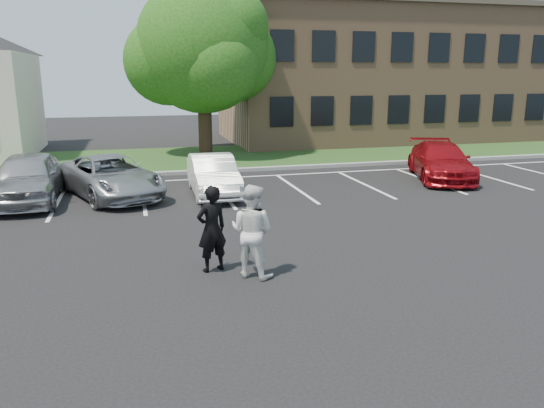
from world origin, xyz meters
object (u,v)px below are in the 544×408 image
(office_building, at_px, (395,74))
(car_silver_west, at_px, (28,178))
(car_silver_minivan, at_px, (111,177))
(car_white_sedan, at_px, (213,175))
(tree, at_px, (204,50))
(man_black_suit, at_px, (212,229))
(man_white_shirt, at_px, (252,231))
(car_red_compact, at_px, (441,161))

(office_building, bearing_deg, car_silver_west, -146.11)
(car_silver_minivan, xyz_separation_m, car_white_sedan, (3.49, -0.55, -0.02))
(office_building, xyz_separation_m, car_silver_minivan, (-17.84, -13.65, -3.44))
(car_silver_west, bearing_deg, car_silver_minivan, 1.33)
(office_building, relative_size, car_silver_minivan, 4.34)
(tree, height_order, car_white_sedan, tree)
(man_black_suit, distance_m, car_silver_minivan, 8.34)
(man_white_shirt, relative_size, car_red_compact, 0.40)
(office_building, bearing_deg, car_red_compact, -109.80)
(tree, xyz_separation_m, car_silver_west, (-7.23, -8.74, -4.52))
(office_building, bearing_deg, man_white_shirt, -123.64)
(car_silver_west, relative_size, car_silver_minivan, 0.94)
(car_red_compact, bearing_deg, car_white_sedan, -157.81)
(car_silver_west, distance_m, car_silver_minivan, 2.66)
(office_building, height_order, man_white_shirt, office_building)
(car_silver_west, bearing_deg, office_building, 32.73)
(tree, bearing_deg, car_red_compact, -46.34)
(tree, bearing_deg, man_white_shirt, -94.99)
(tree, xyz_separation_m, car_red_compact, (8.31, -8.71, -4.62))
(man_white_shirt, xyz_separation_m, car_red_compact, (9.81, 8.44, -0.27))
(man_white_shirt, height_order, car_white_sedan, man_white_shirt)
(office_building, xyz_separation_m, tree, (-13.26, -5.02, 1.19))
(office_building, height_order, car_white_sedan, office_building)
(man_white_shirt, bearing_deg, car_white_sedan, -53.29)
(car_silver_west, relative_size, car_white_sedan, 1.15)
(man_black_suit, bearing_deg, car_silver_minivan, -93.62)
(office_building, distance_m, man_white_shirt, 26.82)
(tree, height_order, car_red_compact, tree)
(man_white_shirt, bearing_deg, car_red_compact, -99.71)
(man_white_shirt, xyz_separation_m, car_silver_west, (-5.74, 8.41, -0.17))
(man_white_shirt, distance_m, car_red_compact, 12.94)
(car_silver_minivan, bearing_deg, tree, 40.61)
(man_black_suit, bearing_deg, car_silver_west, -77.55)
(man_white_shirt, distance_m, car_silver_west, 10.18)
(man_black_suit, distance_m, car_silver_west, 9.33)
(car_silver_west, bearing_deg, car_white_sedan, -5.21)
(man_black_suit, xyz_separation_m, car_silver_west, (-4.97, 7.90, -0.12))
(man_black_suit, xyz_separation_m, car_white_sedan, (1.17, 7.46, -0.25))
(man_black_suit, height_order, car_silver_minivan, man_black_suit)
(man_black_suit, height_order, car_red_compact, man_black_suit)
(tree, relative_size, car_red_compact, 1.76)
(office_building, relative_size, man_white_shirt, 11.24)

